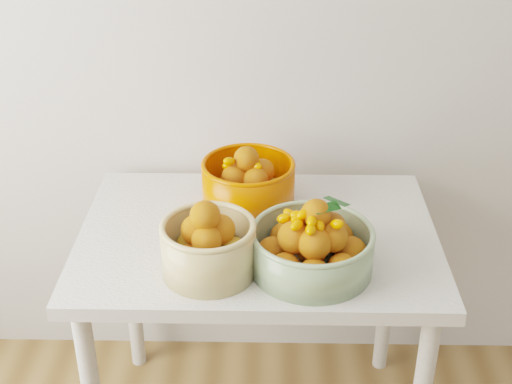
% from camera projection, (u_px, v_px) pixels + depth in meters
% --- Properties ---
extents(table, '(1.00, 0.70, 0.75)m').
position_uv_depth(table, '(258.00, 260.00, 2.04)').
color(table, silver).
rests_on(table, ground).
extents(bowl_cream, '(0.31, 0.31, 0.21)m').
position_uv_depth(bowl_cream, '(208.00, 246.00, 1.79)').
color(bowl_cream, tan).
rests_on(bowl_cream, table).
extents(bowl_green, '(0.38, 0.38, 0.20)m').
position_uv_depth(bowl_green, '(312.00, 246.00, 1.80)').
color(bowl_green, '#8BA77A').
rests_on(bowl_green, table).
extents(bowl_orange, '(0.34, 0.34, 0.20)m').
position_uv_depth(bowl_orange, '(248.00, 183.00, 2.08)').
color(bowl_orange, '#D74700').
rests_on(bowl_orange, table).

